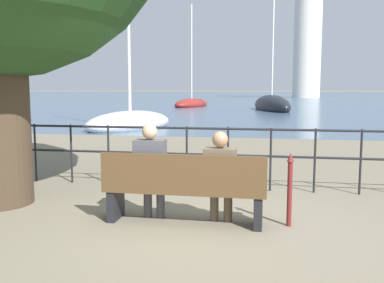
{
  "coord_description": "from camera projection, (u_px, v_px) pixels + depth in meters",
  "views": [
    {
      "loc": [
        1.03,
        -5.14,
        1.67
      ],
      "look_at": [
        0.0,
        0.5,
        0.97
      ],
      "focal_mm": 40.0,
      "sensor_mm": 36.0,
      "label": 1
    }
  ],
  "objects": [
    {
      "name": "harbor_lighthouse",
      "position": [
        308.0,
        37.0,
        83.72
      ],
      "size": [
        5.33,
        5.33,
        25.62
      ],
      "color": "silver",
      "rests_on": "ground_plane"
    },
    {
      "name": "harbor_water",
      "position": [
        268.0,
        94.0,
        161.25
      ],
      "size": [
        600.0,
        300.0,
        0.01
      ],
      "color": "#47607A",
      "rests_on": "ground_plane"
    },
    {
      "name": "seated_person_left",
      "position": [
        151.0,
        168.0,
        5.41
      ],
      "size": [
        0.38,
        0.35,
        1.25
      ],
      "color": "#4C4C51",
      "rests_on": "ground_plane"
    },
    {
      "name": "seated_person_right",
      "position": [
        220.0,
        173.0,
        5.26
      ],
      "size": [
        0.39,
        0.35,
        1.17
      ],
      "color": "brown",
      "rests_on": "ground_plane"
    },
    {
      "name": "sailboat_4",
      "position": [
        192.0,
        104.0,
        41.63
      ],
      "size": [
        3.46,
        6.88,
        10.07
      ],
      "rotation": [
        0.0,
        0.0,
        -0.2
      ],
      "color": "maroon",
      "rests_on": "ground_plane"
    },
    {
      "name": "sailboat_2",
      "position": [
        130.0,
        122.0,
        18.37
      ],
      "size": [
        3.73,
        5.43,
        9.9
      ],
      "rotation": [
        0.0,
        0.0,
        -0.36
      ],
      "color": "silver",
      "rests_on": "ground_plane"
    },
    {
      "name": "park_bench",
      "position": [
        184.0,
        189.0,
        5.28
      ],
      "size": [
        2.03,
        0.45,
        0.9
      ],
      "color": "brown",
      "rests_on": "ground_plane"
    },
    {
      "name": "closed_umbrella",
      "position": [
        290.0,
        185.0,
        5.2
      ],
      "size": [
        0.09,
        0.09,
        0.91
      ],
      "color": "maroon",
      "rests_on": "ground_plane"
    },
    {
      "name": "promenade_railing",
      "position": [
        207.0,
        148.0,
        7.2
      ],
      "size": [
        13.4,
        0.04,
        1.05
      ],
      "color": "black",
      "rests_on": "ground_plane"
    },
    {
      "name": "ground_plane",
      "position": [
        185.0,
        222.0,
        5.4
      ],
      "size": [
        1000.0,
        1000.0,
        0.0
      ],
      "primitive_type": "plane",
      "color": "#7A705B"
    },
    {
      "name": "sailboat_3",
      "position": [
        271.0,
        106.0,
        34.1
      ],
      "size": [
        3.97,
        8.47,
        10.41
      ],
      "rotation": [
        0.0,
        0.0,
        0.26
      ],
      "color": "black",
      "rests_on": "ground_plane"
    }
  ]
}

